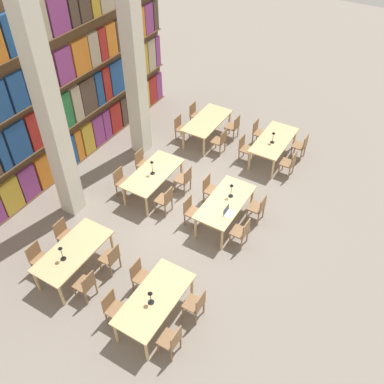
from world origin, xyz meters
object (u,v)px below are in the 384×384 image
at_px(chair_11, 258,132).
at_px(reading_table_5, 207,122).
at_px(reading_table_4, 153,175).
at_px(chair_17, 122,181).
at_px(desk_lamp_3, 61,251).
at_px(desk_lamp_4, 152,165).
at_px(chair_3, 140,276).
at_px(chair_13, 38,258).
at_px(desk_lamp_2, 273,135).
at_px(chair_1, 114,308).
at_px(chair_23, 196,114).
at_px(desk_lamp_0, 150,295).
at_px(chair_8, 289,163).
at_px(chair_16, 165,199).
at_px(reading_table_1, 225,203).
at_px(chair_9, 245,148).
at_px(chair_7, 210,189).
at_px(chair_20, 220,141).
at_px(chair_6, 258,207).
at_px(chair_12, 86,284).
at_px(reading_table_0, 155,300).
at_px(pillar_center, 134,67).
at_px(chair_2, 196,304).
at_px(chair_18, 184,179).
at_px(laptop, 229,213).
at_px(chair_19, 143,163).
at_px(desk_lamp_1, 231,188).
at_px(chair_4, 241,232).
at_px(chair_0, 171,340).
at_px(reading_table_3, 73,252).
at_px(chair_22, 234,126).
at_px(chair_5, 191,211).
at_px(reading_table_2, 274,141).
at_px(pillar_left, 52,121).
at_px(chair_14, 111,258).

distance_m(chair_11, reading_table_5, 1.78).
distance_m(reading_table_4, chair_17, 0.95).
distance_m(desk_lamp_3, desk_lamp_4, 3.69).
height_order(chair_3, chair_13, same).
height_order(chair_11, desk_lamp_2, desk_lamp_2).
height_order(chair_1, chair_23, same).
xyz_separation_m(desk_lamp_0, chair_17, (3.12, 3.24, -0.55)).
distance_m(chair_8, chair_16, 4.14).
bearing_deg(chair_8, reading_table_1, 164.73).
relative_size(chair_8, desk_lamp_2, 2.19).
bearing_deg(desk_lamp_0, chair_9, 7.29).
relative_size(chair_7, chair_20, 1.00).
relative_size(chair_6, chair_12, 1.00).
relative_size(chair_7, chair_13, 1.00).
bearing_deg(chair_13, chair_3, 109.06).
bearing_deg(reading_table_0, chair_13, 96.43).
bearing_deg(chair_1, pillar_center, -149.53).
relative_size(chair_2, desk_lamp_4, 1.87).
bearing_deg(chair_23, chair_18, 25.07).
bearing_deg(chair_9, laptop, 17.85).
xyz_separation_m(reading_table_0, chair_19, (4.03, 3.24, -0.21)).
relative_size(desk_lamp_1, chair_19, 0.50).
height_order(reading_table_1, desk_lamp_2, desk_lamp_2).
height_order(chair_4, desk_lamp_3, desk_lamp_3).
xyz_separation_m(pillar_center, chair_18, (-1.12, -2.39, -2.51)).
xyz_separation_m(desk_lamp_3, chair_16, (3.20, -0.76, -0.59)).
bearing_deg(chair_18, chair_3, -165.03).
xyz_separation_m(chair_0, chair_18, (4.55, 2.48, 0.00)).
bearing_deg(reading_table_3, desk_lamp_1, -33.33).
relative_size(laptop, desk_lamp_3, 0.72).
height_order(chair_1, chair_4, same).
height_order(laptop, reading_table_3, laptop).
bearing_deg(reading_table_5, chair_22, -56.03).
bearing_deg(chair_20, laptop, -148.72).
distance_m(chair_5, chair_22, 4.41).
distance_m(reading_table_2, chair_9, 0.95).
relative_size(pillar_left, reading_table_4, 2.98).
relative_size(chair_0, chair_4, 1.00).
bearing_deg(chair_20, chair_23, 56.72).
xyz_separation_m(chair_13, chair_14, (0.92, -1.53, 0.00)).
distance_m(chair_16, chair_17, 1.53).
bearing_deg(reading_table_0, desk_lamp_2, 0.49).
xyz_separation_m(chair_17, chair_19, (1.04, 0.00, 0.00)).
relative_size(chair_4, chair_12, 1.00).
xyz_separation_m(chair_1, chair_16, (3.51, 0.95, 0.00)).
relative_size(chair_14, reading_table_5, 0.44).
height_order(chair_8, chair_12, same).
relative_size(chair_9, chair_14, 1.00).
height_order(chair_7, chair_16, same).
distance_m(chair_1, chair_13, 2.48).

